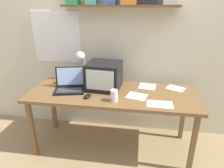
% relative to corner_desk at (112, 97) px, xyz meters
% --- Properties ---
extents(ground_plane, '(12.00, 12.00, 0.00)m').
position_rel_corner_desk_xyz_m(ground_plane, '(0.00, 0.00, -0.66)').
color(ground_plane, '#9E835B').
extents(back_wall, '(5.60, 0.24, 2.60)m').
position_rel_corner_desk_xyz_m(back_wall, '(-0.00, 0.46, 0.65)').
color(back_wall, beige).
rests_on(back_wall, ground_plane).
extents(corner_desk, '(1.82, 0.68, 0.72)m').
position_rel_corner_desk_xyz_m(corner_desk, '(0.00, 0.00, 0.00)').
color(corner_desk, brown).
rests_on(corner_desk, ground_plane).
extents(crt_monitor, '(0.39, 0.38, 0.30)m').
position_rel_corner_desk_xyz_m(crt_monitor, '(-0.11, 0.11, 0.21)').
color(crt_monitor, black).
rests_on(crt_monitor, corner_desk).
extents(laptop, '(0.38, 0.33, 0.24)m').
position_rel_corner_desk_xyz_m(laptop, '(-0.48, 0.02, 0.12)').
color(laptop, black).
rests_on(laptop, corner_desk).
extents(desk_lamp, '(0.14, 0.18, 0.41)m').
position_rel_corner_desk_xyz_m(desk_lamp, '(-0.39, 0.18, 0.36)').
color(desk_lamp, white).
rests_on(desk_lamp, corner_desk).
extents(juice_glass, '(0.08, 0.08, 0.12)m').
position_rel_corner_desk_xyz_m(juice_glass, '(0.05, -0.20, 0.11)').
color(juice_glass, white).
rests_on(juice_glass, corner_desk).
extents(computer_mouse, '(0.08, 0.12, 0.03)m').
position_rel_corner_desk_xyz_m(computer_mouse, '(-0.23, -0.17, 0.07)').
color(computer_mouse, black).
rests_on(computer_mouse, corner_desk).
extents(open_notebook, '(0.22, 0.21, 0.00)m').
position_rel_corner_desk_xyz_m(open_notebook, '(0.39, 0.23, 0.06)').
color(open_notebook, white).
rests_on(open_notebook, corner_desk).
extents(loose_paper_near_laptop, '(0.25, 0.16, 0.00)m').
position_rel_corner_desk_xyz_m(loose_paper_near_laptop, '(0.50, -0.21, 0.06)').
color(loose_paper_near_laptop, white).
rests_on(loose_paper_near_laptop, corner_desk).
extents(printed_handout, '(0.24, 0.22, 0.00)m').
position_rel_corner_desk_xyz_m(printed_handout, '(0.27, -0.06, 0.06)').
color(printed_handout, silver).
rests_on(printed_handout, corner_desk).
extents(loose_paper_near_monitor, '(0.24, 0.22, 0.00)m').
position_rel_corner_desk_xyz_m(loose_paper_near_monitor, '(0.71, 0.22, 0.06)').
color(loose_paper_near_monitor, silver).
rests_on(loose_paper_near_monitor, corner_desk).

